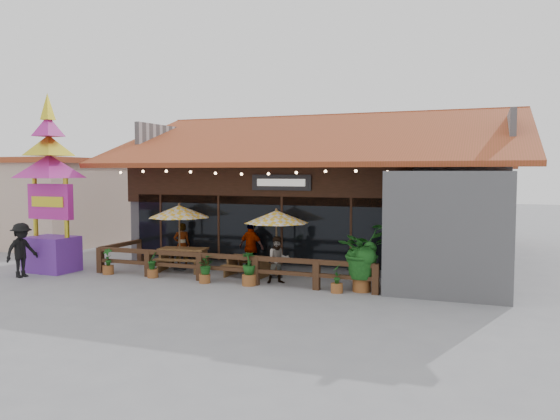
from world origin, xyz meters
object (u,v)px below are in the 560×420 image
at_px(pedestrian, 22,250).
at_px(thai_sign_tower, 49,171).
at_px(picnic_table_right, 248,263).
at_px(picnic_table_left, 183,255).
at_px(tropical_plant, 362,252).
at_px(umbrella_left, 179,212).
at_px(umbrella_right, 276,217).

bearing_deg(pedestrian, thai_sign_tower, -1.58).
height_order(picnic_table_right, pedestrian, pedestrian).
height_order(picnic_table_left, picnic_table_right, picnic_table_left).
xyz_separation_m(picnic_table_left, tropical_plant, (6.79, -1.13, 0.62)).
xyz_separation_m(umbrella_left, pedestrian, (-4.26, -3.14, -1.21)).
height_order(picnic_table_left, tropical_plant, tropical_plant).
height_order(umbrella_left, picnic_table_left, umbrella_left).
relative_size(thai_sign_tower, tropical_plant, 3.32).
distance_m(umbrella_left, picnic_table_right, 3.29).
height_order(picnic_table_left, pedestrian, pedestrian).
bearing_deg(pedestrian, umbrella_right, -63.45).
bearing_deg(umbrella_right, pedestrian, -159.46).
height_order(picnic_table_right, tropical_plant, tropical_plant).
relative_size(umbrella_right, pedestrian, 1.46).
bearing_deg(picnic_table_left, pedestrian, -145.92).
height_order(umbrella_left, pedestrian, umbrella_left).
distance_m(tropical_plant, pedestrian, 11.43).
xyz_separation_m(picnic_table_left, pedestrian, (-4.48, -3.03, 0.37)).
height_order(umbrella_left, thai_sign_tower, thai_sign_tower).
xyz_separation_m(umbrella_right, pedestrian, (-8.09, -3.03, -1.13)).
bearing_deg(thai_sign_tower, umbrella_left, 25.26).
distance_m(umbrella_left, thai_sign_tower, 4.77).
bearing_deg(picnic_table_left, picnic_table_right, -3.26).
distance_m(picnic_table_right, tropical_plant, 4.35).
bearing_deg(pedestrian, tropical_plant, -74.43).
relative_size(umbrella_right, tropical_plant, 1.31).
height_order(umbrella_right, picnic_table_right, umbrella_right).
xyz_separation_m(picnic_table_left, thai_sign_tower, (-4.32, -1.83, 3.05)).
bearing_deg(pedestrian, picnic_table_left, -49.91).
height_order(thai_sign_tower, pedestrian, thai_sign_tower).
bearing_deg(picnic_table_right, pedestrian, -157.89).
height_order(umbrella_left, picnic_table_right, umbrella_left).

